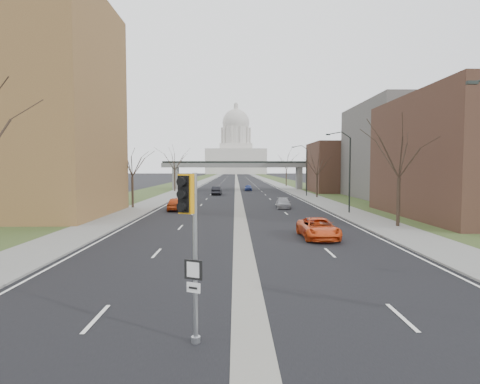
{
  "coord_description": "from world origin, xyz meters",
  "views": [
    {
      "loc": [
        -0.46,
        -10.83,
        4.92
      ],
      "look_at": [
        -0.2,
        12.51,
        3.52
      ],
      "focal_mm": 30.0,
      "sensor_mm": 36.0,
      "label": 1
    }
  ],
  "objects_px": {
    "car_right_near": "(318,228)",
    "car_right_far": "(248,188)",
    "signal_pole_median": "(190,227)",
    "car_left_far": "(217,191)",
    "car_right_mid": "(283,203)",
    "car_left_near": "(176,204)"
  },
  "relations": [
    {
      "from": "car_right_near",
      "to": "car_right_far",
      "type": "relative_size",
      "value": 1.32
    },
    {
      "from": "signal_pole_median",
      "to": "car_right_far",
      "type": "height_order",
      "value": "signal_pole_median"
    },
    {
      "from": "car_left_far",
      "to": "car_right_near",
      "type": "height_order",
      "value": "car_left_far"
    },
    {
      "from": "car_right_mid",
      "to": "car_right_near",
      "type": "bearing_deg",
      "value": -85.89
    },
    {
      "from": "car_right_mid",
      "to": "car_right_far",
      "type": "distance_m",
      "value": 37.71
    },
    {
      "from": "signal_pole_median",
      "to": "car_right_far",
      "type": "relative_size",
      "value": 1.24
    },
    {
      "from": "signal_pole_median",
      "to": "car_right_mid",
      "type": "xyz_separation_m",
      "value": [
        7.1,
        38.13,
        -2.73
      ]
    },
    {
      "from": "car_right_near",
      "to": "car_right_mid",
      "type": "height_order",
      "value": "car_right_near"
    },
    {
      "from": "car_right_near",
      "to": "car_left_near",
      "type": "bearing_deg",
      "value": 122.84
    },
    {
      "from": "car_right_near",
      "to": "car_right_far",
      "type": "height_order",
      "value": "car_right_near"
    },
    {
      "from": "signal_pole_median",
      "to": "car_right_mid",
      "type": "height_order",
      "value": "signal_pole_median"
    },
    {
      "from": "car_right_mid",
      "to": "car_left_near",
      "type": "bearing_deg",
      "value": -164.34
    },
    {
      "from": "signal_pole_median",
      "to": "car_right_mid",
      "type": "relative_size",
      "value": 1.14
    },
    {
      "from": "car_left_far",
      "to": "car_right_far",
      "type": "height_order",
      "value": "car_left_far"
    },
    {
      "from": "car_left_far",
      "to": "car_right_near",
      "type": "relative_size",
      "value": 0.92
    },
    {
      "from": "signal_pole_median",
      "to": "car_left_far",
      "type": "height_order",
      "value": "signal_pole_median"
    },
    {
      "from": "car_left_near",
      "to": "car_right_far",
      "type": "bearing_deg",
      "value": -106.12
    },
    {
      "from": "car_left_far",
      "to": "car_right_mid",
      "type": "bearing_deg",
      "value": 112.26
    },
    {
      "from": "car_right_far",
      "to": "car_right_near",
      "type": "bearing_deg",
      "value": -87.13
    },
    {
      "from": "car_left_far",
      "to": "car_right_mid",
      "type": "xyz_separation_m",
      "value": [
        9.28,
        -24.23,
        -0.16
      ]
    },
    {
      "from": "car_left_far",
      "to": "car_right_far",
      "type": "distance_m",
      "value": 14.71
    },
    {
      "from": "car_right_mid",
      "to": "car_right_far",
      "type": "bearing_deg",
      "value": 99.08
    }
  ]
}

